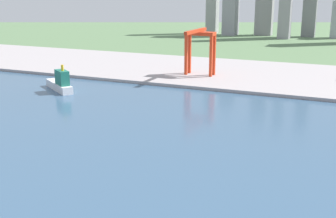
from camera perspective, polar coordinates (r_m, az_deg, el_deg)
ground_plane at (r=200.06m, az=9.86°, el=-6.16°), size 2400.00×2400.00×0.00m
industrial_pier at (r=380.73m, az=17.07°, el=3.73°), size 840.00×140.00×2.50m
ferry_boat at (r=333.33m, az=-13.60°, el=3.24°), size 36.78×28.64×20.05m
port_crane_red at (r=369.13m, az=4.04°, el=8.56°), size 24.10×43.95×38.23m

